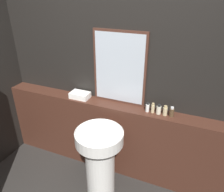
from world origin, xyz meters
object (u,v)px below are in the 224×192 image
object	(u,v)px
shampoo_bottle	(147,107)
conditioner_bottle	(153,108)
hand_soap_bottle	(172,112)
pedestal_sink	(100,158)
mirror	(119,69)
body_wash_bottle	(165,111)
lotion_bottle	(159,109)
towel_stack	(80,95)

from	to	relation	value
shampoo_bottle	conditioner_bottle	size ratio (longest dim) A/B	0.95
hand_soap_bottle	pedestal_sink	bearing A→B (deg)	-145.04
mirror	body_wash_bottle	distance (m)	0.67
pedestal_sink	mirror	distance (m)	1.00
lotion_bottle	body_wash_bottle	distance (m)	0.07
towel_stack	shampoo_bottle	bearing A→B (deg)	0.00
hand_soap_bottle	conditioner_bottle	bearing A→B (deg)	-180.00
body_wash_bottle	hand_soap_bottle	xyz separation A→B (m)	(0.07, 0.00, 0.00)
conditioner_bottle	hand_soap_bottle	distance (m)	0.20
shampoo_bottle	towel_stack	bearing A→B (deg)	180.00
pedestal_sink	body_wash_bottle	distance (m)	0.86
shampoo_bottle	hand_soap_bottle	bearing A→B (deg)	0.00
lotion_bottle	body_wash_bottle	size ratio (longest dim) A/B	1.01
pedestal_sink	towel_stack	size ratio (longest dim) A/B	3.74
mirror	shampoo_bottle	world-z (taller)	mirror
towel_stack	body_wash_bottle	world-z (taller)	body_wash_bottle
conditioner_bottle	lotion_bottle	bearing A→B (deg)	-0.00
pedestal_sink	body_wash_bottle	size ratio (longest dim) A/B	7.93
mirror	towel_stack	bearing A→B (deg)	-169.72
shampoo_bottle	body_wash_bottle	bearing A→B (deg)	0.00
pedestal_sink	shampoo_bottle	world-z (taller)	shampoo_bottle
hand_soap_bottle	towel_stack	bearing A→B (deg)	-180.00
towel_stack	mirror	bearing A→B (deg)	10.28
pedestal_sink	hand_soap_bottle	xyz separation A→B (m)	(0.63, 0.44, 0.48)
towel_stack	lotion_bottle	world-z (taller)	lotion_bottle
mirror	towel_stack	world-z (taller)	mirror
pedestal_sink	hand_soap_bottle	bearing A→B (deg)	34.96
mirror	pedestal_sink	bearing A→B (deg)	-90.79
shampoo_bottle	hand_soap_bottle	xyz separation A→B (m)	(0.26, 0.00, 0.00)
lotion_bottle	pedestal_sink	bearing A→B (deg)	-138.26
mirror	lotion_bottle	distance (m)	0.61
towel_stack	hand_soap_bottle	world-z (taller)	hand_soap_bottle
body_wash_bottle	shampoo_bottle	bearing A→B (deg)	180.00
shampoo_bottle	hand_soap_bottle	distance (m)	0.26
hand_soap_bottle	body_wash_bottle	bearing A→B (deg)	-180.00
mirror	conditioner_bottle	world-z (taller)	mirror
pedestal_sink	conditioner_bottle	bearing A→B (deg)	45.67
shampoo_bottle	hand_soap_bottle	size ratio (longest dim) A/B	0.98
hand_soap_bottle	shampoo_bottle	bearing A→B (deg)	-180.00
pedestal_sink	body_wash_bottle	world-z (taller)	body_wash_bottle
towel_stack	shampoo_bottle	size ratio (longest dim) A/B	2.15
mirror	towel_stack	size ratio (longest dim) A/B	3.57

